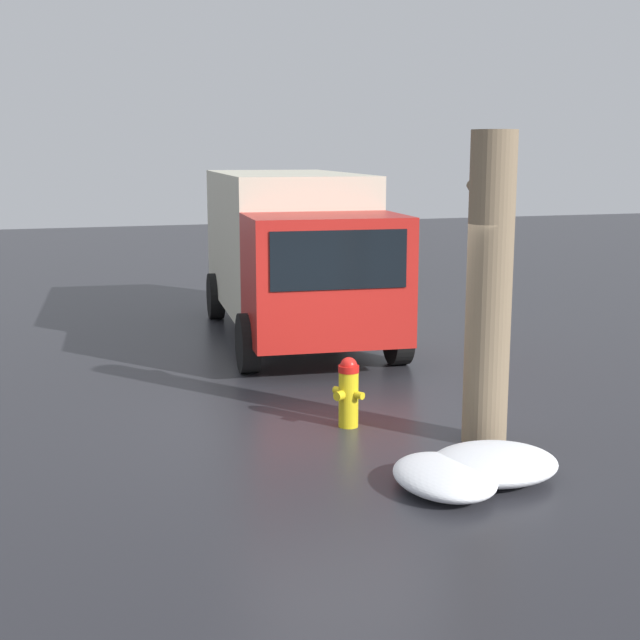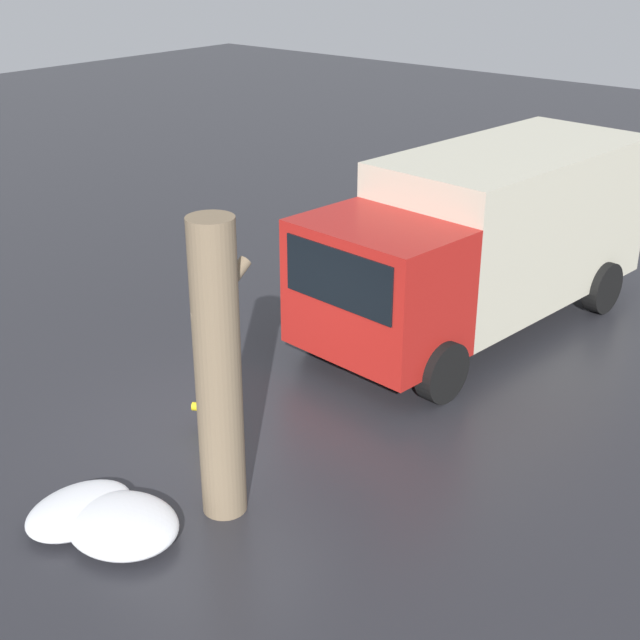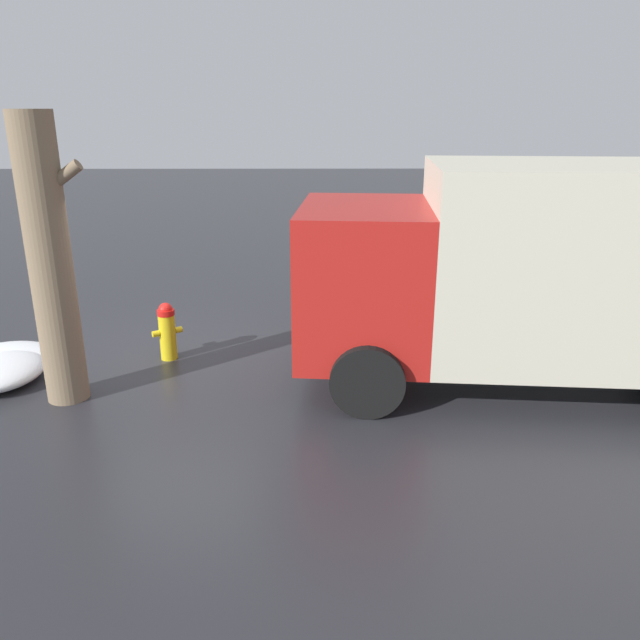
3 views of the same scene
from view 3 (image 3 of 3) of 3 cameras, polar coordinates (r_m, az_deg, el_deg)
ground_plane at (r=9.52m, az=-13.59°, el=-3.43°), size 60.00×60.00×0.00m
fire_hydrant at (r=9.37m, az=-13.80°, el=-0.91°), size 0.42×0.37×0.86m
tree_trunk at (r=8.12m, az=-23.42°, el=4.81°), size 0.78×0.51×3.51m
delivery_truck at (r=8.60m, az=21.86°, el=4.45°), size 6.82×3.09×2.88m
snow_pile_by_hydrant at (r=9.46m, az=-27.23°, el=-4.20°), size 1.13×1.34×0.32m
snow_pile_curbside at (r=10.03m, az=-26.39°, el=-2.94°), size 1.27×0.96×0.28m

